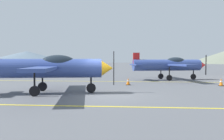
{
  "coord_description": "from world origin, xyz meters",
  "views": [
    {
      "loc": [
        1.53,
        -13.32,
        1.99
      ],
      "look_at": [
        -0.2,
        6.0,
        1.2
      ],
      "focal_mm": 37.77,
      "sensor_mm": 36.0,
      "label": 1
    }
  ],
  "objects_px": {
    "airplane_mid": "(170,65)",
    "traffic_cone_side": "(221,82)",
    "airplane_near": "(47,68)",
    "traffic_cone_front": "(128,81)"
  },
  "relations": [
    {
      "from": "traffic_cone_front",
      "to": "traffic_cone_side",
      "type": "distance_m",
      "value": 7.25
    },
    {
      "from": "traffic_cone_side",
      "to": "airplane_mid",
      "type": "bearing_deg",
      "value": 119.15
    },
    {
      "from": "traffic_cone_side",
      "to": "airplane_near",
      "type": "bearing_deg",
      "value": -156.35
    },
    {
      "from": "airplane_mid",
      "to": "traffic_cone_side",
      "type": "distance_m",
      "value": 6.5
    },
    {
      "from": "airplane_near",
      "to": "traffic_cone_side",
      "type": "height_order",
      "value": "airplane_near"
    },
    {
      "from": "airplane_near",
      "to": "airplane_mid",
      "type": "xyz_separation_m",
      "value": [
        8.89,
        10.82,
        0.0
      ]
    },
    {
      "from": "airplane_mid",
      "to": "airplane_near",
      "type": "bearing_deg",
      "value": -129.4
    },
    {
      "from": "airplane_mid",
      "to": "traffic_cone_side",
      "type": "relative_size",
      "value": 15.56
    },
    {
      "from": "airplane_mid",
      "to": "traffic_cone_side",
      "type": "height_order",
      "value": "airplane_mid"
    },
    {
      "from": "traffic_cone_front",
      "to": "traffic_cone_side",
      "type": "bearing_deg",
      "value": -0.27
    }
  ]
}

